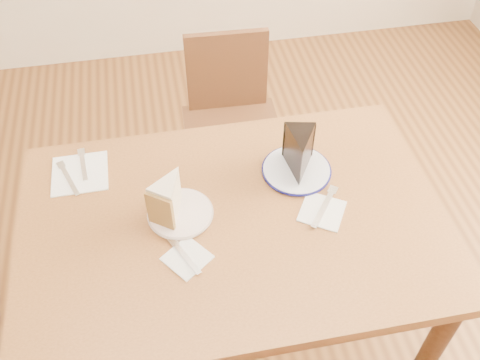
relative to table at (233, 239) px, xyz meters
The scene contains 14 objects.
ground 0.65m from the table, ahead, with size 4.00×4.00×0.00m, color #4C2B14.
table is the anchor object (origin of this frame).
chair_far 0.78m from the table, 80.37° to the left, with size 0.41×0.41×0.80m.
plate_cream 0.18m from the table, 164.35° to the left, with size 0.18×0.18×0.01m, color white.
plate_navy 0.29m from the table, 32.85° to the left, with size 0.20×0.20×0.01m, color white.
carrot_cake 0.24m from the table, 162.01° to the left, with size 0.08×0.11×0.11m, color white, non-canonical shape.
chocolate_cake 0.32m from the table, 31.43° to the left, with size 0.09×0.13×0.12m, color black, non-canonical shape.
napkin_cream 0.21m from the table, 142.37° to the right, with size 0.10×0.10×0.00m, color white.
napkin_navy 0.27m from the table, ahead, with size 0.12×0.12×0.00m, color white.
napkin_spare 0.51m from the table, 148.91° to the left, with size 0.17×0.17×0.00m, color white.
fork_cream 0.21m from the table, 144.55° to the right, with size 0.01×0.14×0.00m, color silver.
knife_navy 0.28m from the table, ahead, with size 0.02×0.17×0.00m, color silver.
fork_spare 0.52m from the table, 145.17° to the left, with size 0.01×0.14×0.00m, color silver.
knife_spare 0.53m from the table, 152.62° to the left, with size 0.01×0.16×0.00m, color silver.
Camera 1 is at (-0.16, -0.93, 1.93)m, focal length 40.00 mm.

